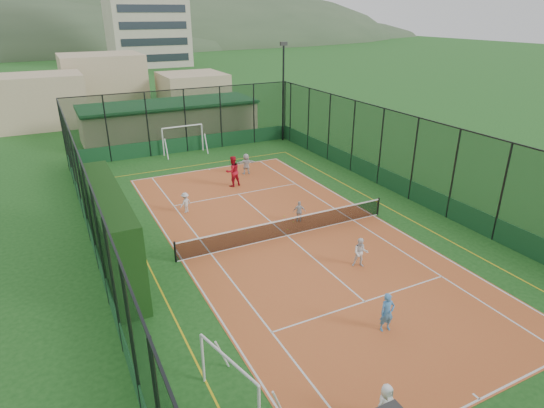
{
  "coord_description": "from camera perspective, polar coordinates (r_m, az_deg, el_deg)",
  "views": [
    {
      "loc": [
        -10.02,
        -18.1,
        10.58
      ],
      "look_at": [
        -0.09,
        1.54,
        1.2
      ],
      "focal_mm": 30.0,
      "sensor_mm": 36.0,
      "label": 1
    }
  ],
  "objects": [
    {
      "name": "white_bench",
      "position": [
        21.84,
        -17.92,
        -5.91
      ],
      "size": [
        1.49,
        0.56,
        0.82
      ],
      "primitive_type": null,
      "rotation": [
        0.0,
        0.0,
        0.11
      ],
      "color": "white",
      "rests_on": "ground"
    },
    {
      "name": "child_near_mid",
      "position": [
        17.0,
        14.24,
        -13.04
      ],
      "size": [
        0.6,
        0.45,
        1.49
      ],
      "primitive_type": "imported",
      "rotation": [
        0.0,
        0.0,
        -0.18
      ],
      "color": "#4688C8",
      "rests_on": "court_slab"
    },
    {
      "name": "coach",
      "position": [
        29.56,
        -4.95,
        4.12
      ],
      "size": [
        1.08,
        0.89,
        2.01
      ],
      "primitive_type": "imported",
      "rotation": [
        0.0,
        0.0,
        3.28
      ],
      "color": "red",
      "rests_on": "court_slab"
    },
    {
      "name": "tennis_balls",
      "position": [
        24.29,
        0.82,
        -2.62
      ],
      "size": [
        2.83,
        1.6,
        0.07
      ],
      "color": "#CCE033",
      "rests_on": "court_slab"
    },
    {
      "name": "court_slab",
      "position": [
        23.23,
        1.91,
        -4.01
      ],
      "size": [
        11.17,
        23.97,
        0.01
      ],
      "primitive_type": "cube",
      "color": "#C8532C",
      "rests_on": "ground"
    },
    {
      "name": "perimeter_fence",
      "position": [
        22.2,
        2.0,
        1.73
      ],
      "size": [
        18.12,
        34.12,
        5.0
      ],
      "primitive_type": null,
      "color": "black",
      "rests_on": "ground"
    },
    {
      "name": "clubhouse",
      "position": [
        42.3,
        -12.71,
        10.23
      ],
      "size": [
        15.2,
        7.2,
        3.15
      ],
      "primitive_type": null,
      "color": "tan",
      "rests_on": "ground"
    },
    {
      "name": "child_far_right",
      "position": [
        24.54,
        3.45,
        -0.96
      ],
      "size": [
        0.75,
        0.57,
        1.18
      ],
      "primitive_type": "imported",
      "rotation": [
        0.0,
        0.0,
        2.68
      ],
      "color": "silver",
      "rests_on": "court_slab"
    },
    {
      "name": "child_near_right",
      "position": [
        20.62,
        11.05,
        -6.02
      ],
      "size": [
        0.85,
        0.8,
        1.39
      ],
      "primitive_type": "imported",
      "rotation": [
        0.0,
        0.0,
        -0.57
      ],
      "color": "white",
      "rests_on": "court_slab"
    },
    {
      "name": "hedge_left",
      "position": [
        20.78,
        -19.56,
        -3.14
      ],
      "size": [
        1.28,
        8.52,
        3.73
      ],
      "primitive_type": "cube",
      "color": "black",
      "rests_on": "ground"
    },
    {
      "name": "child_near_left",
      "position": [
        13.97,
        14.04,
        -23.12
      ],
      "size": [
        0.66,
        0.47,
        1.26
      ],
      "primitive_type": "imported",
      "rotation": [
        0.0,
        0.0,
        0.12
      ],
      "color": "white",
      "rests_on": "court_slab"
    },
    {
      "name": "child_far_back",
      "position": [
        31.86,
        -3.26,
        5.06
      ],
      "size": [
        1.41,
        0.66,
        1.46
      ],
      "primitive_type": "imported",
      "rotation": [
        0.0,
        0.0,
        2.97
      ],
      "color": "silver",
      "rests_on": "court_slab"
    },
    {
      "name": "futsal_goal_near",
      "position": [
        13.85,
        -5.43,
        -21.46
      ],
      "size": [
        2.85,
        1.47,
        1.77
      ],
      "primitive_type": null,
      "rotation": [
        0.0,
        0.0,
        1.83
      ],
      "color": "white",
      "rests_on": "ground"
    },
    {
      "name": "tennis_net",
      "position": [
        22.99,
        1.93,
        -2.84
      ],
      "size": [
        11.67,
        0.12,
        1.06
      ],
      "primitive_type": null,
      "color": "black",
      "rests_on": "ground"
    },
    {
      "name": "distant_hills",
      "position": [
        168.73,
        -24.58,
        17.54
      ],
      "size": [
        200.0,
        60.0,
        24.0
      ],
      "primitive_type": null,
      "color": "#384C33",
      "rests_on": "ground"
    },
    {
      "name": "floodlight_ne",
      "position": [
        39.9,
        1.41,
        13.76
      ],
      "size": [
        0.6,
        0.26,
        8.25
      ],
      "primitive_type": null,
      "color": "black",
      "rests_on": "ground"
    },
    {
      "name": "ground",
      "position": [
        23.23,
        1.91,
        -4.02
      ],
      "size": [
        300.0,
        300.0,
        0.0
      ],
      "primitive_type": "plane",
      "color": "#1C4C1A",
      "rests_on": "ground"
    },
    {
      "name": "futsal_goal_far",
      "position": [
        37.33,
        -11.11,
        7.91
      ],
      "size": [
        3.39,
        1.06,
        2.17
      ],
      "primitive_type": null,
      "rotation": [
        0.0,
        0.0,
        0.03
      ],
      "color": "white",
      "rests_on": "ground"
    },
    {
      "name": "child_far_left",
      "position": [
        26.09,
        -10.82,
        0.17
      ],
      "size": [
        0.89,
        0.75,
        1.19
      ],
      "primitive_type": "imported",
      "rotation": [
        0.0,
        0.0,
        3.64
      ],
      "color": "silver",
      "rests_on": "court_slab"
    }
  ]
}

